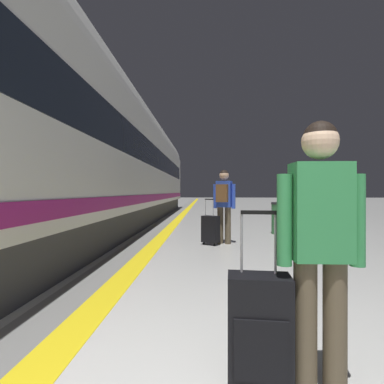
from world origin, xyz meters
TOP-DOWN VIEW (x-y plane):
  - safety_line_strip at (-1.13, 10.00)m, footprint 0.36×80.00m
  - tactile_edge_band at (-1.47, 10.00)m, footprint 0.64×80.00m
  - high_speed_train at (-3.26, 6.15)m, footprint 2.94×33.16m
  - traveller_foreground at (0.69, 1.34)m, footprint 0.51×0.21m
  - rolling_suitcase_foreground at (0.34, 1.38)m, footprint 0.40×0.27m
  - passenger_near at (0.47, 6.48)m, footprint 0.51×0.41m
  - suitcase_near at (0.16, 6.32)m, footprint 0.44×0.39m
  - waste_bin at (2.17, 8.15)m, footprint 0.46×0.46m

SIDE VIEW (x-z plane):
  - tactile_edge_band at x=-1.47m, z-range 0.00..0.01m
  - safety_line_strip at x=-1.13m, z-range 0.00..0.01m
  - suitcase_near at x=0.16m, z-range -0.17..0.89m
  - rolling_suitcase_foreground at x=0.34m, z-range -0.17..0.93m
  - waste_bin at x=2.17m, z-range 0.00..0.91m
  - traveller_foreground at x=0.69m, z-range 0.13..1.77m
  - passenger_near at x=0.47m, z-range 0.16..1.89m
  - high_speed_train at x=-3.26m, z-range 0.02..4.99m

